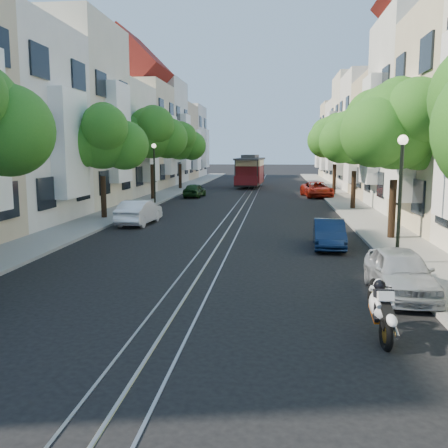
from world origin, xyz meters
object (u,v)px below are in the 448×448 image
(tree_w_c, at_px, (152,134))
(sportbike_rider, at_px, (380,306))
(lamp_west, at_px, (154,164))
(tree_w_d, at_px, (180,142))
(parked_car_e_mid, at_px, (329,234))
(parked_car_e_far, at_px, (317,189))
(tree_e_c, at_px, (356,138))
(tree_e_b, at_px, (398,127))
(parked_car_e_near, at_px, (400,272))
(parked_car_w_mid, at_px, (139,212))
(parked_car_w_far, at_px, (195,190))
(tree_w_b, at_px, (102,139))
(cable_car, at_px, (250,170))
(lamp_east, at_px, (401,180))
(tree_e_d, at_px, (336,138))

(tree_w_c, xyz_separation_m, sportbike_rider, (11.58, -27.62, -4.39))
(lamp_west, xyz_separation_m, sportbike_rider, (10.74, -24.65, -2.17))
(tree_w_d, height_order, parked_car_e_mid, tree_w_d)
(sportbike_rider, relative_size, parked_car_e_far, 0.40)
(tree_e_c, relative_size, parked_car_e_mid, 1.95)
(tree_e_b, bearing_deg, parked_car_e_near, -101.26)
(tree_w_c, relative_size, parked_car_e_far, 1.56)
(tree_e_b, distance_m, parked_car_w_mid, 13.14)
(sportbike_rider, xyz_separation_m, parked_car_w_far, (-8.84, 30.43, -0.11))
(tree_w_b, relative_size, parked_car_e_far, 1.38)
(cable_car, relative_size, parked_car_e_near, 2.23)
(cable_car, distance_m, parked_car_w_far, 12.75)
(tree_w_b, distance_m, parked_car_e_mid, 14.00)
(lamp_east, bearing_deg, tree_e_d, 87.96)
(tree_w_b, xyz_separation_m, sportbike_rider, (11.58, -16.62, -3.72))
(lamp_east, bearing_deg, parked_car_w_far, 114.23)
(tree_e_b, bearing_deg, tree_e_d, 90.00)
(tree_e_b, height_order, tree_w_d, tree_e_b)
(lamp_west, distance_m, parked_car_e_far, 13.94)
(tree_w_b, bearing_deg, tree_e_d, 49.73)
(tree_w_c, bearing_deg, parked_car_e_far, 17.21)
(tree_e_d, relative_size, parked_car_e_mid, 2.05)
(tree_w_b, xyz_separation_m, parked_car_w_far, (2.74, 13.80, -3.83))
(tree_w_b, bearing_deg, sportbike_rider, -55.13)
(tree_e_c, height_order, parked_car_w_far, tree_e_c)
(tree_e_d, height_order, parked_car_e_far, tree_e_d)
(tree_w_c, relative_size, parked_car_e_near, 1.95)
(parked_car_w_mid, bearing_deg, cable_car, -94.93)
(sportbike_rider, relative_size, parked_car_e_mid, 0.55)
(lamp_west, height_order, parked_car_e_far, lamp_west)
(tree_e_d, xyz_separation_m, parked_car_w_mid, (-12.01, -18.60, -4.24))
(parked_car_w_far, bearing_deg, parked_car_w_mid, 94.01)
(lamp_west, bearing_deg, sportbike_rider, -66.45)
(parked_car_e_near, bearing_deg, parked_car_w_mid, 131.05)
(tree_w_b, distance_m, parked_car_e_far, 20.00)
(cable_car, bearing_deg, parked_car_e_near, -78.01)
(tree_e_c, bearing_deg, tree_e_b, -90.00)
(tree_e_b, distance_m, cable_car, 31.97)
(lamp_east, xyz_separation_m, lamp_west, (-12.60, 18.00, 0.00))
(tree_w_d, height_order, parked_car_w_mid, tree_w_d)
(tree_e_d, bearing_deg, parked_car_e_mid, -96.81)
(tree_e_d, xyz_separation_m, parked_car_e_mid, (-2.86, -23.94, -4.32))
(sportbike_rider, bearing_deg, parked_car_w_far, 103.13)
(parked_car_e_near, distance_m, parked_car_e_far, 28.35)
(tree_e_c, relative_size, parked_car_e_near, 1.79)
(tree_w_d, height_order, cable_car, tree_w_d)
(tree_w_b, bearing_deg, tree_w_d, 90.00)
(cable_car, bearing_deg, parked_car_e_mid, -78.33)
(tree_e_d, distance_m, tree_w_b, 22.28)
(tree_w_b, height_order, tree_w_c, tree_w_c)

